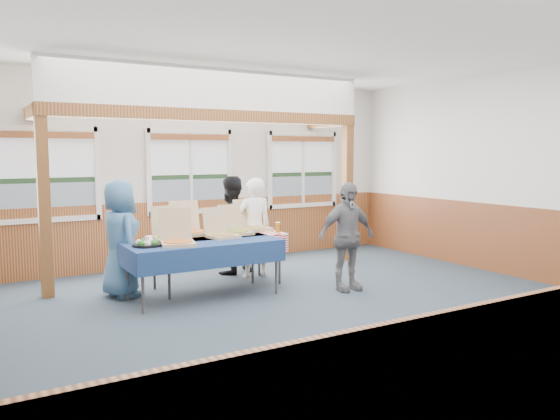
{
  "coord_description": "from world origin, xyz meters",
  "views": [
    {
      "loc": [
        -3.45,
        -5.44,
        1.92
      ],
      "look_at": [
        0.34,
        1.0,
        1.14
      ],
      "focal_mm": 35.0,
      "sensor_mm": 36.0,
      "label": 1
    }
  ],
  "objects_px": {
    "table_left": "(203,245)",
    "man_blue": "(120,239)",
    "person_grey": "(347,236)",
    "woman_black": "(230,225)",
    "woman_white": "(254,228)",
    "table_right": "(218,239)"
  },
  "relations": [
    {
      "from": "table_left",
      "to": "man_blue",
      "type": "distance_m",
      "value": 1.12
    },
    {
      "from": "man_blue",
      "to": "person_grey",
      "type": "xyz_separation_m",
      "value": [
        2.82,
        -1.26,
        -0.02
      ]
    },
    {
      "from": "woman_black",
      "to": "man_blue",
      "type": "relative_size",
      "value": 0.99
    },
    {
      "from": "woman_white",
      "to": "table_right",
      "type": "bearing_deg",
      "value": 27.85
    },
    {
      "from": "table_left",
      "to": "table_right",
      "type": "relative_size",
      "value": 1.15
    },
    {
      "from": "table_left",
      "to": "woman_black",
      "type": "bearing_deg",
      "value": 72.34
    },
    {
      "from": "table_left",
      "to": "woman_white",
      "type": "distance_m",
      "value": 1.36
    },
    {
      "from": "woman_white",
      "to": "woman_black",
      "type": "relative_size",
      "value": 0.99
    },
    {
      "from": "table_right",
      "to": "person_grey",
      "type": "height_order",
      "value": "person_grey"
    },
    {
      "from": "woman_black",
      "to": "man_blue",
      "type": "height_order",
      "value": "man_blue"
    },
    {
      "from": "table_right",
      "to": "woman_black",
      "type": "xyz_separation_m",
      "value": [
        0.53,
        0.7,
        0.08
      ]
    },
    {
      "from": "table_left",
      "to": "man_blue",
      "type": "relative_size",
      "value": 1.4
    },
    {
      "from": "woman_white",
      "to": "person_grey",
      "type": "xyz_separation_m",
      "value": [
        0.73,
        -1.39,
        -0.01
      ]
    },
    {
      "from": "man_blue",
      "to": "woman_white",
      "type": "bearing_deg",
      "value": -95.1
    },
    {
      "from": "table_left",
      "to": "woman_black",
      "type": "height_order",
      "value": "woman_black"
    },
    {
      "from": "woman_white",
      "to": "man_blue",
      "type": "xyz_separation_m",
      "value": [
        -2.09,
        -0.13,
        0.01
      ]
    },
    {
      "from": "table_left",
      "to": "woman_white",
      "type": "bearing_deg",
      "value": 54.39
    },
    {
      "from": "table_left",
      "to": "table_right",
      "type": "bearing_deg",
      "value": 68.82
    },
    {
      "from": "table_right",
      "to": "woman_black",
      "type": "relative_size",
      "value": 1.24
    },
    {
      "from": "man_blue",
      "to": "woman_black",
      "type": "bearing_deg",
      "value": -82.73
    },
    {
      "from": "table_right",
      "to": "woman_white",
      "type": "relative_size",
      "value": 1.25
    },
    {
      "from": "table_left",
      "to": "table_right",
      "type": "height_order",
      "value": "same"
    }
  ]
}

